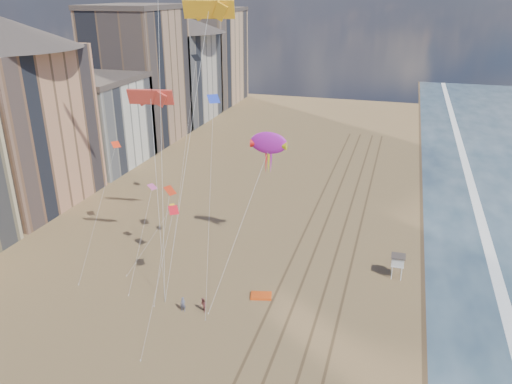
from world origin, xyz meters
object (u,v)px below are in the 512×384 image
at_px(show_kite, 269,143).
at_px(grounded_kite, 261,296).
at_px(kite_flyer_a, 183,304).
at_px(lifeguard_stand, 398,261).
at_px(kite_flyer_b, 203,305).

bearing_deg(show_kite, grounded_kite, -78.64).
height_order(show_kite, kite_flyer_a, show_kite).
relative_size(lifeguard_stand, show_kite, 0.15).
height_order(kite_flyer_a, kite_flyer_b, kite_flyer_a).
bearing_deg(kite_flyer_a, lifeguard_stand, 22.49).
bearing_deg(lifeguard_stand, kite_flyer_b, -146.37).
bearing_deg(kite_flyer_a, grounded_kite, 24.74).
bearing_deg(kite_flyer_b, grounded_kite, 91.38).
relative_size(lifeguard_stand, kite_flyer_b, 1.79).
height_order(lifeguard_stand, show_kite, show_kite).
xyz_separation_m(kite_flyer_a, kite_flyer_b, (2.09, 0.49, -0.01)).
bearing_deg(show_kite, lifeguard_stand, -4.44).
height_order(lifeguard_stand, kite_flyer_b, lifeguard_stand).
xyz_separation_m(lifeguard_stand, grounded_kite, (-14.28, -8.50, -2.14)).
xyz_separation_m(lifeguard_stand, kite_flyer_b, (-19.42, -12.91, -1.45)).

